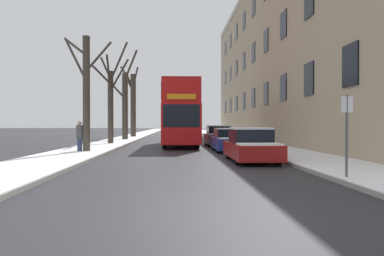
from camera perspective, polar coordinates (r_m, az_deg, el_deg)
ground_plane at (r=6.59m, az=0.91°, el=-13.23°), size 320.00×320.00×0.00m
sidewalk_left at (r=59.63m, az=-7.53°, el=-0.89°), size 3.09×130.00×0.16m
sidewalk_right at (r=59.70m, az=3.00°, el=-0.89°), size 3.09×130.00×0.16m
terrace_facade_right at (r=37.39m, az=16.25°, el=10.48°), size 9.10×49.65×16.07m
bare_tree_left_0 at (r=20.85m, az=-15.83°, el=5.63°), size 2.55×2.16×6.43m
bare_tree_left_1 at (r=28.80m, az=-12.26°, el=4.19°), size 2.50×2.47×7.69m
bare_tree_left_2 at (r=36.51m, az=-10.15°, el=3.67°), size 2.66×2.53×8.61m
bare_tree_left_3 at (r=44.76m, az=-9.02°, el=4.05°), size 1.98×2.50×8.66m
double_decker_bus at (r=27.57m, az=-1.81°, el=2.51°), size 2.48×10.59×4.46m
parked_car_0 at (r=16.06m, az=8.96°, el=-2.70°), size 1.79×4.40×1.44m
parked_car_1 at (r=22.06m, az=5.77°, el=-1.89°), size 1.88×4.59×1.35m
parked_car_2 at (r=27.51m, az=4.10°, el=-1.29°), size 1.90×4.05×1.50m
pedestrian_left_sidewalk at (r=20.77m, az=-16.74°, el=-1.14°), size 0.38×0.38×1.76m
street_sign_post at (r=10.88m, az=22.52°, el=-0.58°), size 0.32×0.07×2.36m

